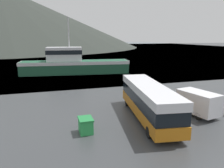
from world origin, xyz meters
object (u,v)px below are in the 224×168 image
object	(u,v)px
delivery_van	(193,102)
fishing_boat	(73,64)
tour_bus	(148,100)
storage_bin	(86,125)

from	to	relation	value
delivery_van	fishing_boat	world-z (taller)	fishing_boat
tour_bus	delivery_van	world-z (taller)	tour_bus
tour_bus	fishing_boat	world-z (taller)	fishing_boat
tour_bus	delivery_van	bearing A→B (deg)	6.18
tour_bus	storage_bin	size ratio (longest dim) A/B	8.05
tour_bus	storage_bin	distance (m)	6.42
fishing_boat	storage_bin	xyz separation A→B (m)	(-2.67, -28.66, -1.40)
fishing_boat	storage_bin	distance (m)	28.81
delivery_van	fishing_boat	bearing A→B (deg)	95.22
tour_bus	delivery_van	distance (m)	4.82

